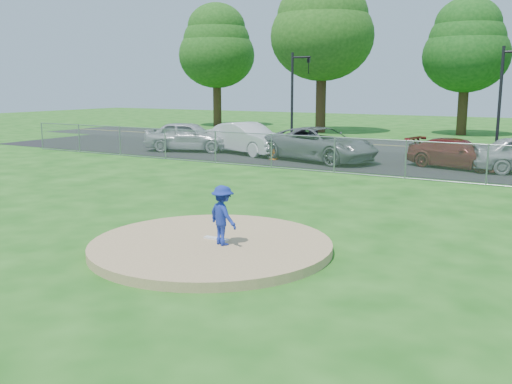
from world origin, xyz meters
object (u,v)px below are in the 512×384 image
Objects in this scene: traffic_cone at (274,152)px; parked_car_silver at (189,136)px; tree_center at (467,45)px; traffic_signal_left at (296,90)px; pitcher at (223,215)px; parked_car_gray at (320,144)px; tree_far_left at (217,46)px; parked_car_darkred at (458,154)px; parked_car_white at (247,138)px; tree_left at (322,23)px.

parked_car_silver is at bearing 171.81° from traffic_cone.
tree_center is 13.08× the size of traffic_cone.
tree_center is 1.76× the size of traffic_signal_left.
parked_car_gray is at bearing -51.17° from pitcher.
parked_car_darkred is (24.20, -17.03, -6.40)m from tree_far_left.
tree_far_left is 17.60m from traffic_signal_left.
tree_far_left is 25.15m from traffic_cone.
parked_car_gray is 1.31× the size of parked_car_darkred.
tree_center reaches higher than parked_car_white.
tree_center is (10.00, 3.00, -1.77)m from tree_left.
parked_car_silver is 0.97× the size of parked_car_white.
tree_left reaches higher than parked_car_silver.
tree_far_left reaches higher than traffic_signal_left.
parked_car_gray is at bearing -44.80° from tree_far_left.
tree_left is at bearing -10.30° from tree_far_left.
tree_left is at bearing 38.99° from parked_car_gray.
tree_center is at bearing -65.05° from pitcher.
tree_far_left is at bearing 140.27° from traffic_signal_left.
traffic_cone is 2.31m from parked_car_gray.
pitcher is 15.88m from parked_car_gray.
parked_car_gray is at bearing 111.15° from parked_car_darkred.
parked_car_gray is at bearing -66.31° from tree_left.
traffic_signal_left reaches higher than traffic_cone.
pitcher is (22.36, -33.07, -6.20)m from tree_far_left.
parked_car_white is (3.49, 0.49, -0.00)m from parked_car_silver.
traffic_signal_left is 7.44× the size of traffic_cone.
tree_center is at bearing -49.54° from parked_car_silver.
tree_left is (11.00, -2.00, 1.18)m from tree_far_left.
traffic_cone is at bearing -49.47° from tree_far_left.
tree_left is 10.48m from traffic_signal_left.
tree_left is 2.58× the size of parked_car_silver.
parked_car_silver reaches higher than parked_car_gray.
tree_left is at bearing 106.15° from traffic_cone.
parked_car_darkred is at bearing -79.94° from tree_center.
traffic_signal_left reaches higher than parked_car_gray.
parked_car_silver is at bearing -94.04° from tree_left.
traffic_signal_left is at bearing -45.56° from parked_car_silver.
tree_center is 22.37m from parked_car_silver.
parked_car_silver is at bearing 106.22° from parked_car_darkred.
traffic_signal_left is (2.24, -9.00, -4.88)m from tree_left.
parked_car_gray is (4.70, -6.82, -2.54)m from traffic_signal_left.
tree_center is at bearing 16.70° from tree_left.
parked_car_silver is 14.31m from parked_car_darkred.
tree_far_left is 8.18× the size of pitcher.
parked_car_white is at bearing -88.61° from traffic_signal_left.
parked_car_silver and parked_car_white have the same top height.
parked_car_white is 4.61m from parked_car_gray.
tree_far_left is 2.21× the size of parked_car_silver.
traffic_signal_left is 8.66m from parked_car_gray.
tree_left reaches higher than traffic_cone.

